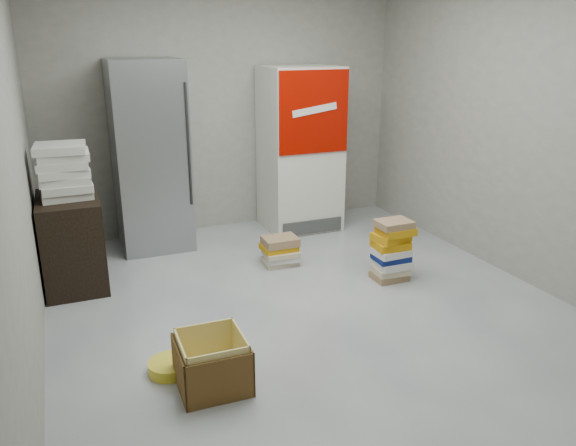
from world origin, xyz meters
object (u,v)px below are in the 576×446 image
(coke_cooler, at_px, (300,149))
(phonebook_stack_main, at_px, (392,250))
(steel_fridge, at_px, (150,156))
(wood_shelf, at_px, (72,241))
(cardboard_box, at_px, (212,366))

(coke_cooler, relative_size, phonebook_stack_main, 3.18)
(steel_fridge, relative_size, coke_cooler, 1.06)
(steel_fridge, relative_size, wood_shelf, 2.37)
(coke_cooler, height_order, wood_shelf, coke_cooler)
(steel_fridge, relative_size, cardboard_box, 4.36)
(coke_cooler, xyz_separation_m, phonebook_stack_main, (0.15, -1.71, -0.62))
(phonebook_stack_main, bearing_deg, wood_shelf, 155.35)
(steel_fridge, distance_m, wood_shelf, 1.23)
(steel_fridge, distance_m, cardboard_box, 2.82)
(steel_fridge, distance_m, coke_cooler, 1.65)
(phonebook_stack_main, distance_m, cardboard_box, 2.16)
(wood_shelf, bearing_deg, coke_cooler, 16.28)
(wood_shelf, xyz_separation_m, cardboard_box, (0.72, -1.97, -0.26))
(cardboard_box, bearing_deg, wood_shelf, 111.18)
(steel_fridge, height_order, phonebook_stack_main, steel_fridge)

